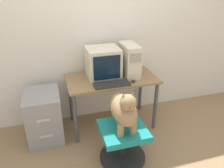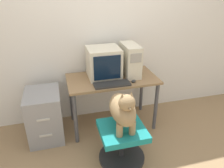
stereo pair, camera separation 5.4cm
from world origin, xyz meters
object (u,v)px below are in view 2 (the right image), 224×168
keyboard (112,84)px  office_chair (122,142)px  dog (123,109)px  filing_cabinet (45,115)px  crt_monitor (104,63)px  pc_tower (130,60)px

keyboard → office_chair: size_ratio=0.84×
dog → filing_cabinet: size_ratio=0.77×
dog → filing_cabinet: (-0.84, 0.65, -0.36)m
crt_monitor → office_chair: size_ratio=0.77×
office_chair → dog: dog is taller
keyboard → filing_cabinet: bearing=168.7°
crt_monitor → dog: bearing=-88.2°
office_chair → keyboard: bearing=88.6°
pc_tower → office_chair: size_ratio=0.78×
office_chair → crt_monitor: bearing=91.8°
keyboard → dog: (-0.01, -0.48, -0.06)m
crt_monitor → filing_cabinet: 1.02m
pc_tower → dog: size_ratio=0.83×
pc_tower → keyboard: size_ratio=0.93×
pc_tower → filing_cabinet: size_ratio=0.64×
dog → filing_cabinet: bearing=142.1°
filing_cabinet → pc_tower: bearing=4.3°
office_chair → dog: size_ratio=1.06×
office_chair → dog: bearing=-90.0°
pc_tower → crt_monitor: bearing=175.5°
crt_monitor → dog: 0.81m
crt_monitor → dog: size_ratio=0.82×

